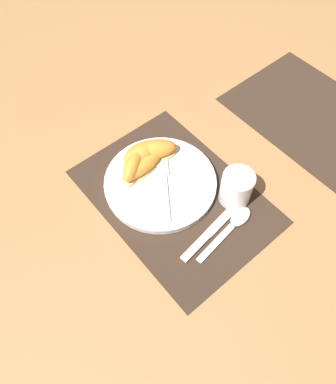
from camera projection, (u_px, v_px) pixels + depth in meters
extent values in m
plane|color=#A37547|center=(175.00, 196.00, 0.87)|extent=(3.00, 3.00, 0.00)
cube|color=#38281E|center=(175.00, 196.00, 0.87)|extent=(0.45, 0.32, 0.00)
cube|color=#38281E|center=(316.00, 117.00, 1.00)|extent=(0.45, 0.32, 0.00)
cylinder|color=white|center=(160.00, 182.00, 0.88)|extent=(0.26, 0.26, 0.02)
cylinder|color=silver|center=(236.00, 188.00, 0.83)|extent=(0.07, 0.07, 0.08)
cylinder|color=yellow|center=(234.00, 195.00, 0.85)|extent=(0.06, 0.06, 0.02)
cube|color=silver|center=(196.00, 247.00, 0.79)|extent=(0.03, 0.08, 0.01)
cube|color=silver|center=(225.00, 217.00, 0.83)|extent=(0.03, 0.12, 0.01)
cube|color=silver|center=(216.00, 243.00, 0.80)|extent=(0.03, 0.11, 0.01)
ellipsoid|color=silver|center=(240.00, 217.00, 0.83)|extent=(0.04, 0.06, 0.01)
cube|color=silver|center=(165.00, 197.00, 0.84)|extent=(0.11, 0.08, 0.00)
cube|color=silver|center=(162.00, 163.00, 0.89)|extent=(0.08, 0.06, 0.00)
ellipsoid|color=#F4DB84|center=(151.00, 155.00, 0.90)|extent=(0.10, 0.13, 0.01)
ellipsoid|color=orange|center=(151.00, 150.00, 0.89)|extent=(0.10, 0.13, 0.05)
ellipsoid|color=#F4DB84|center=(142.00, 158.00, 0.90)|extent=(0.06, 0.10, 0.01)
ellipsoid|color=orange|center=(142.00, 153.00, 0.88)|extent=(0.06, 0.10, 0.05)
ellipsoid|color=#F4DB84|center=(142.00, 169.00, 0.88)|extent=(0.05, 0.13, 0.01)
ellipsoid|color=orange|center=(142.00, 165.00, 0.87)|extent=(0.05, 0.12, 0.03)
ellipsoid|color=#F4DB84|center=(134.00, 169.00, 0.88)|extent=(0.09, 0.11, 0.01)
ellipsoid|color=orange|center=(134.00, 165.00, 0.86)|extent=(0.08, 0.10, 0.05)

